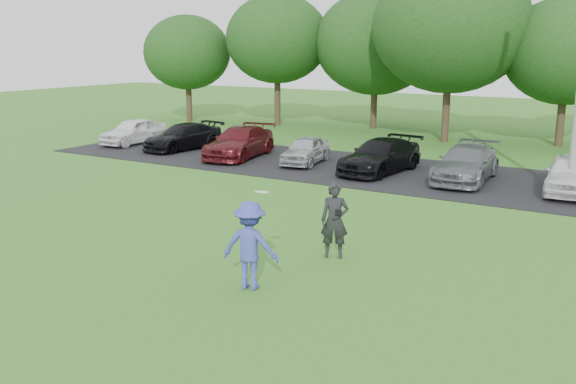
{
  "coord_description": "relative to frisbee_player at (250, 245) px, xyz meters",
  "views": [
    {
      "loc": [
        7.52,
        -8.95,
        4.68
      ],
      "look_at": [
        0.0,
        3.5,
        1.3
      ],
      "focal_mm": 40.0,
      "sensor_mm": 36.0,
      "label": 1
    }
  ],
  "objects": [
    {
      "name": "ground",
      "position": [
        -0.78,
        -0.79,
        -0.87
      ],
      "size": [
        100.0,
        100.0,
        0.0
      ],
      "primitive_type": "plane",
      "color": "#397320",
      "rests_on": "ground"
    },
    {
      "name": "parking_lot",
      "position": [
        -0.78,
        12.21,
        -0.86
      ],
      "size": [
        32.0,
        6.5,
        0.03
      ],
      "primitive_type": "cube",
      "color": "black",
      "rests_on": "ground"
    },
    {
      "name": "parked_cars",
      "position": [
        -1.25,
        12.12,
        -0.25
      ],
      "size": [
        30.36,
        4.96,
        1.26
      ],
      "color": "white",
      "rests_on": "parking_lot"
    },
    {
      "name": "camera_bystander",
      "position": [
        0.54,
        2.52,
        -0.02
      ],
      "size": [
        0.73,
        0.61,
        1.7
      ],
      "color": "black",
      "rests_on": "ground"
    },
    {
      "name": "frisbee_player",
      "position": [
        0.0,
        0.0,
        0.0
      ],
      "size": [
        1.25,
        0.89,
        2.0
      ],
      "color": "#3C45AA",
      "rests_on": "ground"
    },
    {
      "name": "tree_row",
      "position": [
        0.73,
        21.97,
        4.04
      ],
      "size": [
        42.39,
        9.85,
        8.64
      ],
      "color": "#38281C",
      "rests_on": "ground"
    }
  ]
}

